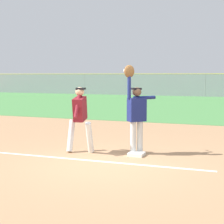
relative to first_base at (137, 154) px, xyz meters
name	(u,v)px	position (x,y,z in m)	size (l,w,h in m)	color
ground_plane	(109,163)	(-0.41, -0.92, -0.04)	(80.79, 80.79, 0.00)	tan
outfield_grass	(193,105)	(-0.41, 15.55, -0.04)	(49.15, 18.99, 0.01)	#4C8C47
first_base	(137,154)	(0.00, 0.00, 0.00)	(0.38, 0.38, 0.08)	white
fielder	(136,111)	(-0.07, 0.18, 1.08)	(0.72, 0.70, 2.28)	silver
runner	(80,115)	(-1.49, -0.16, 0.96)	(0.78, 0.85, 1.72)	white
baseball	(125,71)	(-0.47, 0.47, 2.10)	(0.07, 0.07, 0.07)	white
outfield_fence	(205,85)	(-0.41, 25.04, 1.04)	(49.23, 0.08, 2.15)	#93999E
parked_car_silver	(140,87)	(-7.81, 29.37, 0.63)	(4.59, 2.51, 1.25)	#B7B7BC
parked_car_white	(189,87)	(-2.54, 29.84, 0.63)	(4.57, 2.46, 1.25)	white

